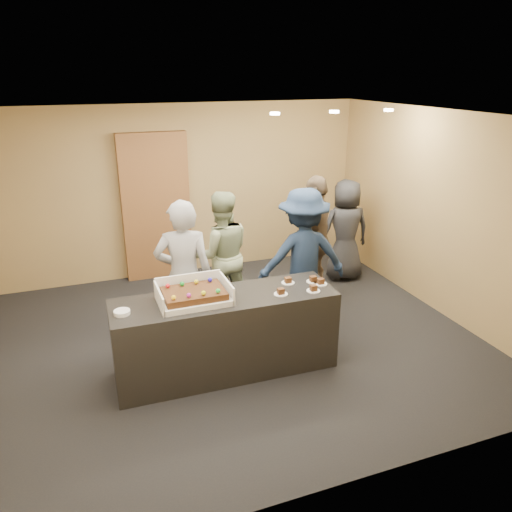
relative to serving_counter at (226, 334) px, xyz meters
name	(u,v)px	position (x,y,z in m)	size (l,w,h in m)	color
room	(226,238)	(0.20, 0.59, 0.90)	(6.04, 6.00, 2.70)	black
serving_counter	(226,334)	(0.00, 0.00, 0.00)	(2.40, 0.70, 0.90)	black
storage_cabinet	(156,207)	(-0.19, 3.00, 0.70)	(1.04, 0.15, 2.30)	brown
cake_box	(193,296)	(-0.33, 0.03, 0.50)	(0.73, 0.51, 0.22)	white
sheet_cake	(194,293)	(-0.33, 0.00, 0.55)	(0.63, 0.43, 0.12)	#371B0C
plate_stack	(122,312)	(-1.07, -0.03, 0.47)	(0.16, 0.16, 0.04)	white
slice_a	(281,292)	(0.58, -0.15, 0.47)	(0.15, 0.15, 0.07)	white
slice_b	(288,281)	(0.78, 0.10, 0.47)	(0.15, 0.15, 0.07)	white
slice_c	(313,289)	(0.95, -0.19, 0.47)	(0.15, 0.15, 0.07)	white
slice_d	(313,280)	(1.06, 0.03, 0.47)	(0.15, 0.15, 0.07)	white
slice_e	(320,282)	(1.11, -0.06, 0.47)	(0.15, 0.15, 0.07)	white
person_server_grey	(184,276)	(-0.29, 0.66, 0.47)	(0.67, 0.44, 1.83)	#97989C
person_sage_man	(221,255)	(0.37, 1.36, 0.41)	(0.83, 0.65, 1.72)	gray
person_navy_man	(303,257)	(1.29, 0.79, 0.45)	(1.16, 0.67, 1.80)	#192843
person_brown_extra	(315,239)	(1.75, 1.34, 0.47)	(1.07, 0.45, 1.83)	brown
person_dark_suit	(345,230)	(2.55, 1.88, 0.35)	(0.78, 0.51, 1.61)	#26262B
ceiling_spotlights	(334,112)	(1.80, 1.09, 2.22)	(1.72, 0.12, 0.03)	#FFEAC6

